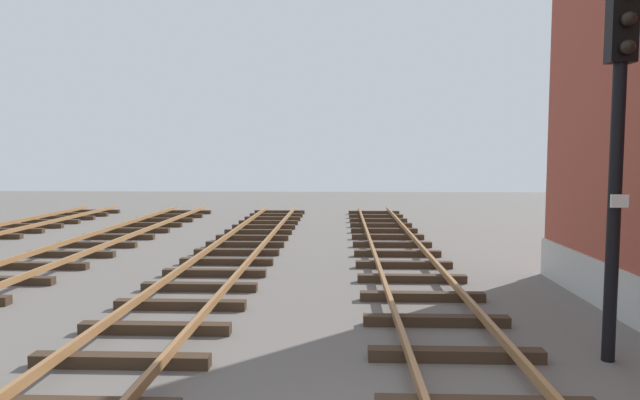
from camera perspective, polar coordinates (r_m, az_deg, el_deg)
The scene contains 1 object.
signal_mast at distance 8.77m, azimuth 28.21°, elevation 6.63°, with size 0.36×0.40×5.29m.
Camera 1 is at (-0.82, -4.52, 2.93)m, focal length 31.28 mm.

